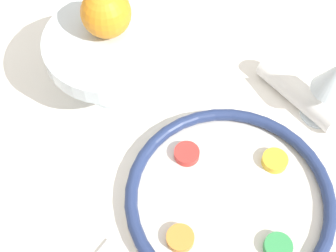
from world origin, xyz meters
TOP-DOWN VIEW (x-y plane):
  - dining_table at (0.00, 0.00)m, footprint 1.58×0.98m
  - seder_plate at (-0.07, 0.01)m, footprint 0.32×0.32m
  - wine_glass at (-0.05, -0.22)m, footprint 0.06×0.06m
  - fruit_stand at (0.23, 0.01)m, footprint 0.22×0.22m
  - orange_fruit at (0.24, -0.00)m, footprint 0.08×0.08m
  - napkin_roll at (-0.01, -0.22)m, footprint 0.17×0.04m

SIDE VIEW (x-z plane):
  - dining_table at x=0.00m, z-range 0.00..0.74m
  - seder_plate at x=-0.07m, z-range 0.74..0.77m
  - napkin_roll at x=-0.01m, z-range 0.74..0.78m
  - fruit_stand at x=0.23m, z-range 0.78..0.90m
  - wine_glass at x=-0.05m, z-range 0.77..0.91m
  - orange_fruit at x=0.24m, z-range 0.86..0.94m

